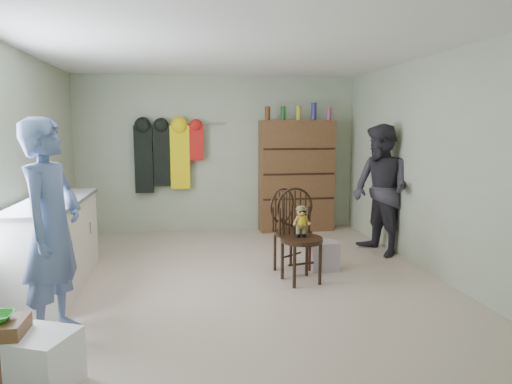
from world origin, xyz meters
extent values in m
plane|color=beige|center=(0.00, 0.00, 0.00)|extent=(5.00, 5.00, 0.00)
plane|color=#ABB698|center=(0.00, 2.50, 1.25)|extent=(4.50, 0.00, 4.50)
plane|color=#ABB698|center=(-2.25, 0.00, 1.25)|extent=(0.00, 5.00, 5.00)
plane|color=#ABB698|center=(2.25, 0.00, 1.25)|extent=(0.00, 5.00, 5.00)
plane|color=white|center=(0.00, 0.00, 2.50)|extent=(5.00, 5.00, 0.00)
cube|color=silver|center=(-1.95, 0.00, 0.45)|extent=(0.60, 1.80, 0.90)
cube|color=slate|center=(-1.95, 0.00, 0.92)|extent=(0.64, 1.86, 0.04)
cylinder|color=#99999E|center=(-1.64, -0.45, 0.54)|extent=(0.02, 0.02, 0.14)
cylinder|color=#99999E|center=(-1.64, 0.45, 0.54)|extent=(0.02, 0.02, 0.14)
cube|color=brown|center=(-1.75, -1.95, 0.23)|extent=(0.33, 0.28, 0.47)
cube|color=white|center=(-1.49, -1.98, 0.19)|extent=(0.51, 0.50, 0.37)
cylinder|color=black|center=(0.68, -0.23, 0.48)|extent=(0.54, 0.54, 0.05)
cylinder|color=black|center=(0.56, -0.41, 0.23)|extent=(0.04, 0.04, 0.46)
cylinder|color=black|center=(0.86, -0.35, 0.23)|extent=(0.04, 0.04, 0.46)
cylinder|color=black|center=(0.50, -0.10, 0.23)|extent=(0.04, 0.04, 0.46)
cylinder|color=black|center=(0.80, -0.04, 0.23)|extent=(0.04, 0.04, 0.46)
torus|color=black|center=(0.65, -0.05, 0.81)|extent=(0.44, 0.12, 0.44)
cylinder|color=black|center=(0.47, -0.09, 0.65)|extent=(0.03, 0.03, 0.30)
cylinder|color=black|center=(0.83, -0.02, 0.65)|extent=(0.03, 0.03, 0.30)
cylinder|color=yellow|center=(0.68, -0.21, 0.68)|extent=(0.11, 0.11, 0.10)
cylinder|color=#475128|center=(0.68, -0.21, 0.58)|extent=(0.06, 0.06, 0.16)
sphere|color=#9E7042|center=(0.68, -0.21, 0.78)|extent=(0.10, 0.10, 0.10)
cylinder|color=#475128|center=(0.68, -0.21, 0.83)|extent=(0.09, 0.09, 0.03)
cube|color=black|center=(0.68, -0.25, 0.79)|extent=(0.07, 0.01, 0.02)
cylinder|color=black|center=(0.69, 0.18, 0.45)|extent=(0.60, 0.60, 0.04)
cylinder|color=black|center=(0.66, -0.02, 0.22)|extent=(0.03, 0.03, 0.43)
cylinder|color=black|center=(0.89, 0.15, 0.22)|extent=(0.03, 0.03, 0.43)
cylinder|color=black|center=(0.48, 0.22, 0.22)|extent=(0.03, 0.03, 0.43)
cylinder|color=black|center=(0.71, 0.39, 0.22)|extent=(0.03, 0.03, 0.43)
torus|color=black|center=(0.59, 0.32, 0.76)|extent=(0.36, 0.27, 0.42)
cylinder|color=black|center=(0.45, 0.21, 0.62)|extent=(0.03, 0.03, 0.29)
cylinder|color=black|center=(0.73, 0.41, 0.62)|extent=(0.03, 0.03, 0.29)
cube|color=#E57275|center=(1.06, 0.16, 0.17)|extent=(0.33, 0.26, 0.34)
imported|color=#526898|center=(-1.61, -1.18, 0.88)|extent=(0.56, 0.72, 1.77)
imported|color=#2D2B33|center=(2.00, 0.71, 0.87)|extent=(0.84, 0.97, 1.73)
cube|color=brown|center=(1.25, 2.30, 0.90)|extent=(1.20, 0.38, 1.80)
cube|color=black|center=(1.25, 2.11, 0.55)|extent=(1.16, 0.02, 0.03)
cube|color=black|center=(1.25, 2.11, 0.95)|extent=(1.16, 0.02, 0.03)
cube|color=black|center=(1.25, 2.11, 1.35)|extent=(1.16, 0.02, 0.03)
cylinder|color=#592D14|center=(0.75, 2.20, 1.91)|extent=(0.09, 0.09, 0.21)
cylinder|color=#19591E|center=(1.00, 2.20, 1.91)|extent=(0.07, 0.07, 0.22)
cylinder|color=#A59933|center=(1.25, 2.20, 1.91)|extent=(0.08, 0.08, 0.22)
cylinder|color=navy|center=(1.50, 2.20, 1.94)|extent=(0.08, 0.08, 0.28)
cylinder|color=#8C3F59|center=(1.75, 2.20, 1.90)|extent=(0.08, 0.08, 0.20)
cylinder|color=#99999E|center=(-0.40, 2.44, 1.75)|extent=(1.00, 0.02, 0.02)
cube|color=black|center=(-1.18, 2.38, 1.19)|extent=(0.28, 0.10, 1.05)
cube|color=black|center=(-0.90, 2.38, 1.25)|extent=(0.26, 0.10, 0.95)
cube|color=yellow|center=(-0.62, 2.38, 1.22)|extent=(0.30, 0.10, 1.00)
cube|color=red|center=(-0.36, 2.38, 1.44)|extent=(0.22, 0.10, 0.55)
camera|label=1|loc=(-0.56, -4.92, 1.68)|focal=32.00mm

